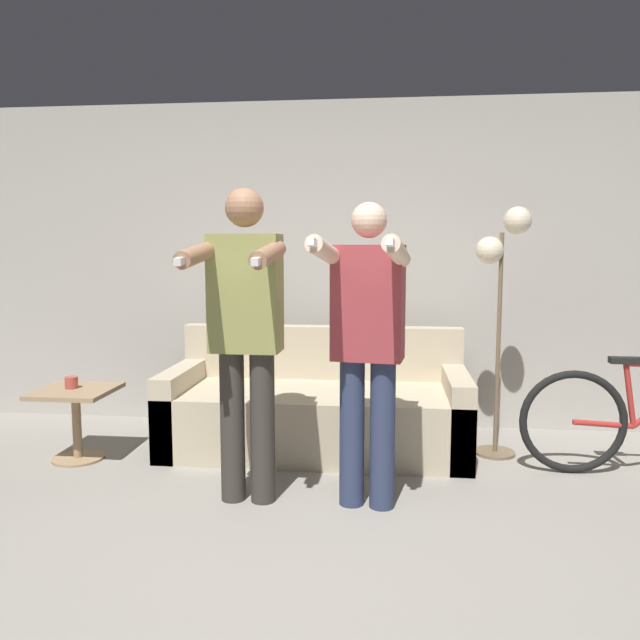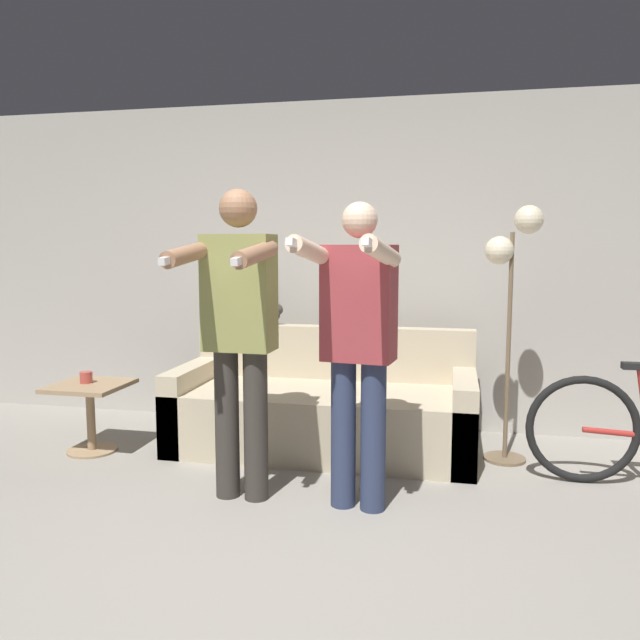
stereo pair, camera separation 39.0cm
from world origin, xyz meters
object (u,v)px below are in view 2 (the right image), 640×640
cup (86,377)px  floor_lamp (513,268)px  person_right (358,337)px  side_table (90,402)px  couch (324,411)px  person_left (239,325)px  cat (263,315)px

cup → floor_lamp: bearing=8.0°
floor_lamp → cup: floor_lamp is taller
person_right → side_table: bearing=171.4°
couch → cup: size_ratio=24.64×
couch → person_left: person_left is taller
couch → cup: couch is taller
cat → cup: cat is taller
couch → floor_lamp: (1.27, 0.01, 1.04)m
cat → cup: (-1.08, -0.75, -0.39)m
couch → cat: 0.92m
floor_lamp → side_table: bearing=-171.5°
floor_lamp → person_left: bearing=-147.3°
side_table → person_right: bearing=-16.0°
side_table → cup: size_ratio=5.76×
person_right → side_table: size_ratio=3.40×
person_left → floor_lamp: bearing=33.9°
person_left → side_table: size_ratio=3.56×
couch → floor_lamp: bearing=0.3°
person_right → couch: bearing=119.0°
person_right → cat: 1.65m
couch → person_left: size_ratio=1.20×
person_left → floor_lamp: person_left is taller
couch → person_right: person_right is taller
person_left → cat: (-0.28, 1.34, -0.09)m
person_left → floor_lamp: (1.56, 1.00, 0.30)m
floor_lamp → cup: bearing=-172.0°
person_left → cat: 1.37m
couch → side_table: (-1.60, -0.42, 0.08)m
side_table → cup: bearing=153.8°
side_table → floor_lamp: bearing=8.5°
floor_lamp → side_table: 3.06m
cat → side_table: (-1.04, -0.77, -0.57)m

